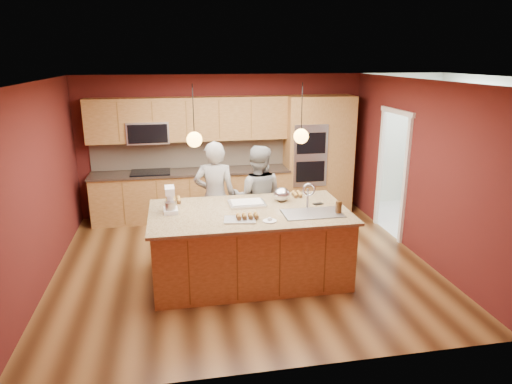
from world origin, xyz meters
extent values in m
plane|color=#3F2410|center=(0.00, 0.00, 0.00)|extent=(5.50, 5.50, 0.00)
plane|color=white|center=(0.00, 0.00, 2.70)|extent=(5.50, 5.50, 0.00)
plane|color=#511816|center=(0.00, 2.50, 1.35)|extent=(5.50, 0.00, 5.50)
plane|color=#511816|center=(0.00, -2.50, 1.35)|extent=(5.50, 0.00, 5.50)
plane|color=#511816|center=(-2.75, 0.00, 1.35)|extent=(0.00, 5.00, 5.00)
plane|color=#511816|center=(2.75, 0.00, 1.35)|extent=(0.00, 5.00, 5.00)
cube|color=#915B28|center=(-0.65, 2.20, 0.45)|extent=(3.70, 0.60, 0.90)
cube|color=#2C201C|center=(-0.65, 2.19, 0.92)|extent=(3.74, 0.64, 0.04)
cube|color=#C2AD91|center=(-0.65, 2.48, 1.22)|extent=(3.70, 0.03, 0.56)
cube|color=#915B28|center=(-0.65, 2.32, 1.90)|extent=(3.70, 0.36, 0.80)
cube|color=black|center=(-1.40, 2.18, 0.94)|extent=(0.72, 0.52, 0.03)
cube|color=#B8BABF|center=(-1.40, 2.30, 1.68)|extent=(0.76, 0.40, 0.40)
cube|color=#915B28|center=(1.60, 2.20, 1.15)|extent=(0.80, 0.60, 2.30)
cube|color=#B8BABF|center=(1.60, 1.90, 1.20)|extent=(0.66, 0.04, 1.20)
cube|color=#915B28|center=(2.25, 2.20, 1.15)|extent=(0.50, 0.60, 2.30)
plane|color=beige|center=(3.65, 1.20, 0.00)|extent=(2.60, 2.60, 0.00)
plane|color=silver|center=(4.55, 1.20, 1.35)|extent=(0.00, 2.70, 2.70)
cube|color=silver|center=(4.35, 1.20, 1.95)|extent=(0.35, 2.40, 0.75)
cylinder|color=black|center=(-0.69, -0.45, 2.35)|extent=(0.01, 0.01, 0.70)
sphere|color=gold|center=(-0.69, -0.45, 2.00)|extent=(0.20, 0.20, 0.20)
cylinder|color=black|center=(0.73, -0.45, 2.35)|extent=(0.01, 0.01, 0.70)
sphere|color=gold|center=(0.73, -0.45, 2.00)|extent=(0.20, 0.20, 0.20)
cube|color=#915B28|center=(0.02, -0.45, 0.48)|extent=(2.61, 1.41, 0.96)
cube|color=#CDBA85|center=(0.02, -0.45, 0.98)|extent=(2.71, 1.51, 0.04)
cube|color=#B8BABF|center=(0.83, -0.72, 0.92)|extent=(0.78, 0.46, 0.18)
imported|color=black|center=(-0.35, 0.56, 0.89)|extent=(0.71, 0.52, 1.79)
imported|color=gray|center=(0.33, 0.56, 0.85)|extent=(0.97, 0.84, 1.70)
cube|color=white|center=(-1.04, -0.34, 1.02)|extent=(0.20, 0.25, 0.06)
cube|color=white|center=(-1.04, -0.24, 1.17)|extent=(0.10, 0.08, 0.24)
cube|color=white|center=(-1.04, -0.32, 1.31)|extent=(0.13, 0.25, 0.09)
cylinder|color=silver|center=(-1.04, -0.38, 1.09)|extent=(0.14, 0.14, 0.13)
cube|color=silver|center=(0.03, -0.19, 1.01)|extent=(0.51, 0.38, 0.03)
cube|color=silver|center=(0.03, -0.19, 1.03)|extent=(0.45, 0.32, 0.02)
cube|color=#B8BABF|center=(-0.16, -0.81, 1.01)|extent=(0.44, 0.35, 0.02)
ellipsoid|color=silver|center=(0.56, -0.10, 1.09)|extent=(0.24, 0.24, 0.21)
cylinder|color=silver|center=(0.21, -0.92, 1.00)|extent=(0.18, 0.18, 0.01)
cylinder|color=#3B230E|center=(1.18, -0.78, 1.08)|extent=(0.08, 0.08, 0.17)
cube|color=black|center=(1.04, -0.35, 1.00)|extent=(0.15, 0.11, 0.01)
cube|color=white|center=(4.20, 0.77, 0.53)|extent=(0.85, 0.86, 1.06)
cube|color=white|center=(4.20, 1.63, 0.46)|extent=(0.67, 0.69, 0.93)
camera|label=1|loc=(-0.95, -6.27, 3.03)|focal=32.00mm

